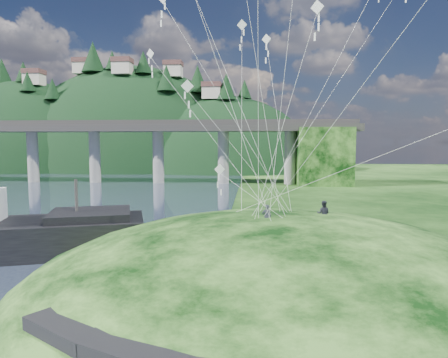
{
  "coord_description": "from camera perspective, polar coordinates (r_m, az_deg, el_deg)",
  "views": [
    {
      "loc": [
        6.22,
        -23.26,
        9.7
      ],
      "look_at": [
        4.0,
        6.0,
        7.0
      ],
      "focal_mm": 32.0,
      "sensor_mm": 36.0,
      "label": 1
    }
  ],
  "objects": [
    {
      "name": "ground",
      "position": [
        25.96,
        -10.29,
        -16.77
      ],
      "size": [
        320.0,
        320.0,
        0.0
      ],
      "primitive_type": "plane",
      "color": "black",
      "rests_on": "ground"
    },
    {
      "name": "grass_hill",
      "position": [
        27.69,
        8.08,
        -18.65
      ],
      "size": [
        36.0,
        32.0,
        13.0
      ],
      "color": "black",
      "rests_on": "ground"
    },
    {
      "name": "bridge",
      "position": [
        98.88,
        -15.03,
        5.08
      ],
      "size": [
        160.0,
        11.0,
        15.0
      ],
      "color": "#2D2B2B",
      "rests_on": "ground"
    },
    {
      "name": "far_ridge",
      "position": [
        154.67,
        -14.48,
        -1.27
      ],
      "size": [
        153.0,
        70.0,
        94.5
      ],
      "color": "black",
      "rests_on": "ground"
    },
    {
      "name": "wooden_dock",
      "position": [
        32.72,
        -11.7,
        -11.41
      ],
      "size": [
        12.21,
        2.72,
        0.86
      ],
      "color": "#3A2D18",
      "rests_on": "ground"
    },
    {
      "name": "kite_flyers",
      "position": [
        27.2,
        12.15,
        -3.17
      ],
      "size": [
        4.76,
        2.93,
        1.8
      ],
      "color": "#272835",
      "rests_on": "ground"
    },
    {
      "name": "kite_swarm",
      "position": [
        28.69,
        6.76,
        23.56
      ],
      "size": [
        20.86,
        16.76,
        20.71
      ],
      "color": "white",
      "rests_on": "ground"
    }
  ]
}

